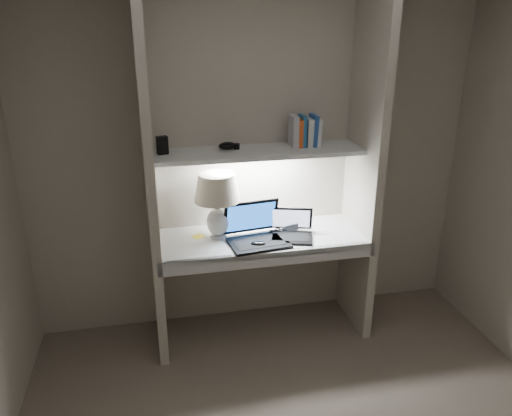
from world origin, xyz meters
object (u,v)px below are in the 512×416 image
object	(u,v)px
laptop_main	(256,233)
table_lamp	(217,195)
laptop_netbook	(291,231)
book_row	(305,131)
speaker	(290,219)

from	to	relation	value
laptop_main	table_lamp	bearing A→B (deg)	147.53
laptop_main	laptop_netbook	size ratio (longest dim) A/B	1.20
laptop_main	book_row	xyz separation A→B (m)	(0.39, 0.21, 0.64)
laptop_netbook	book_row	distance (m)	0.69
laptop_main	speaker	world-z (taller)	laptop_main
table_lamp	speaker	bearing A→B (deg)	3.26
table_lamp	book_row	distance (m)	0.75
table_lamp	laptop_main	world-z (taller)	table_lamp
laptop_netbook	table_lamp	bearing A→B (deg)	-174.45
table_lamp	book_row	xyz separation A→B (m)	(0.63, 0.10, 0.39)
book_row	table_lamp	bearing A→B (deg)	-171.09
laptop_netbook	book_row	xyz separation A→B (m)	(0.14, 0.19, 0.65)
table_lamp	laptop_main	distance (m)	0.37
speaker	laptop_main	bearing A→B (deg)	-131.78
table_lamp	book_row	size ratio (longest dim) A/B	2.14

